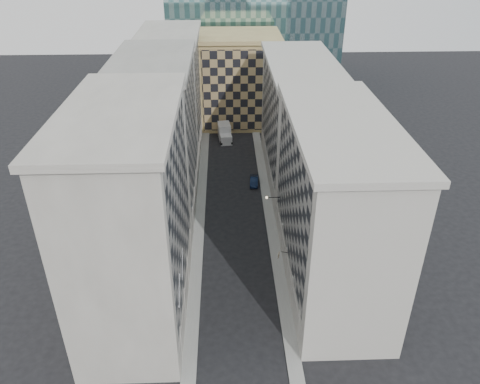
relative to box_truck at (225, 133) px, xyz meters
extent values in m
plane|color=black|center=(1.29, -57.70, -1.37)|extent=(260.00, 260.00, 0.00)
cube|color=gray|center=(-3.96, -27.70, -1.29)|extent=(1.50, 100.00, 0.15)
cube|color=gray|center=(6.54, -27.70, -1.29)|extent=(1.50, 100.00, 0.15)
cube|color=#9D978D|center=(-9.71, -46.70, 10.13)|extent=(10.00, 22.00, 23.00)
cube|color=gray|center=(-4.83, -46.70, 11.63)|extent=(0.25, 19.36, 18.00)
cube|color=#9D978D|center=(-4.91, -46.70, 0.23)|extent=(0.45, 21.12, 3.20)
cube|color=#9D978D|center=(-9.71, -46.70, 21.98)|extent=(10.80, 22.80, 0.70)
cylinder|color=#9D978D|center=(-5.06, -54.95, 0.83)|extent=(0.90, 0.90, 4.40)
cylinder|color=#9D978D|center=(-5.06, -49.45, 0.83)|extent=(0.90, 0.90, 4.40)
cylinder|color=#9D978D|center=(-5.06, -43.95, 0.83)|extent=(0.90, 0.90, 4.40)
cylinder|color=#9D978D|center=(-5.06, -38.45, 0.83)|extent=(0.90, 0.90, 4.40)
cube|color=gray|center=(-9.71, -24.70, 9.63)|extent=(10.00, 22.00, 22.00)
cube|color=gray|center=(-4.83, -24.70, 11.13)|extent=(0.25, 19.36, 17.00)
cube|color=gray|center=(-4.91, -24.70, 0.23)|extent=(0.45, 21.12, 3.20)
cube|color=gray|center=(-9.71, -24.70, 20.98)|extent=(10.80, 22.80, 0.70)
cylinder|color=gray|center=(-5.06, -32.95, 0.83)|extent=(0.90, 0.90, 4.40)
cylinder|color=gray|center=(-5.06, -27.45, 0.83)|extent=(0.90, 0.90, 4.40)
cylinder|color=gray|center=(-5.06, -21.95, 0.83)|extent=(0.90, 0.90, 4.40)
cylinder|color=gray|center=(-5.06, -16.45, 0.83)|extent=(0.90, 0.90, 4.40)
cube|color=#9D978D|center=(-9.71, -2.70, 9.13)|extent=(10.00, 22.00, 21.00)
cube|color=gray|center=(-4.83, -2.70, 10.63)|extent=(0.25, 19.36, 16.00)
cube|color=#9D978D|center=(-4.91, -2.70, 0.23)|extent=(0.45, 21.12, 3.20)
cube|color=#9D978D|center=(-9.71, -2.70, 19.98)|extent=(10.80, 22.80, 0.70)
cylinder|color=#9D978D|center=(-5.06, -10.95, 0.83)|extent=(0.90, 0.90, 4.40)
cylinder|color=#9D978D|center=(-5.06, -5.45, 0.83)|extent=(0.90, 0.90, 4.40)
cylinder|color=#9D978D|center=(-5.06, 0.05, 0.83)|extent=(0.90, 0.90, 4.40)
cylinder|color=#9D978D|center=(-5.06, 5.55, 0.83)|extent=(0.90, 0.90, 4.40)
cube|color=#B2AEA3|center=(12.29, -42.70, 8.63)|extent=(10.00, 26.00, 20.00)
cube|color=gray|center=(7.41, -42.70, 10.13)|extent=(0.25, 22.88, 15.00)
cube|color=#B2AEA3|center=(7.49, -42.70, 0.23)|extent=(0.45, 24.96, 3.20)
cube|color=#B2AEA3|center=(12.29, -42.70, 18.98)|extent=(10.80, 26.80, 0.70)
cylinder|color=#B2AEA3|center=(7.64, -53.10, 0.83)|extent=(0.90, 0.90, 4.40)
cylinder|color=#B2AEA3|center=(7.64, -47.90, 0.83)|extent=(0.90, 0.90, 4.40)
cylinder|color=#B2AEA3|center=(7.64, -42.70, 0.83)|extent=(0.90, 0.90, 4.40)
cylinder|color=#B2AEA3|center=(7.64, -37.50, 0.83)|extent=(0.90, 0.90, 4.40)
cylinder|color=#B2AEA3|center=(7.64, -32.30, 0.83)|extent=(0.90, 0.90, 4.40)
cube|color=#B2AEA3|center=(12.29, -15.70, 8.13)|extent=(10.00, 28.00, 19.00)
cube|color=gray|center=(7.41, -15.70, 9.63)|extent=(0.25, 24.64, 14.00)
cube|color=#B2AEA3|center=(7.49, -15.70, 0.23)|extent=(0.45, 26.88, 3.20)
cube|color=#B2AEA3|center=(12.29, -15.70, 17.98)|extent=(10.80, 28.80, 0.70)
cube|color=tan|center=(3.29, 10.30, 7.63)|extent=(16.00, 14.00, 18.00)
cube|color=tan|center=(3.29, 3.20, 7.63)|extent=(15.20, 0.25, 16.50)
cube|color=tan|center=(3.29, 10.30, 17.03)|extent=(16.80, 14.80, 0.80)
cube|color=#312C26|center=(1.29, 24.30, 12.63)|extent=(6.00, 6.00, 28.00)
cylinder|color=gray|center=(-4.61, -53.70, 6.63)|extent=(0.10, 2.33, 2.33)
cylinder|color=gray|center=(-4.61, -49.70, 6.63)|extent=(0.10, 2.33, 2.33)
cylinder|color=black|center=(6.39, -33.70, 4.83)|extent=(1.80, 0.08, 0.08)
sphere|color=#FFE5B2|center=(5.49, -33.70, 4.83)|extent=(0.36, 0.36, 0.36)
cube|color=silver|center=(0.22, -1.90, -0.46)|extent=(2.49, 2.67, 1.82)
cube|color=silver|center=(-0.08, 0.72, 0.20)|extent=(2.73, 3.89, 3.14)
cylinder|color=black|center=(-0.70, -2.82, -0.91)|extent=(0.41, 0.94, 0.91)
cylinder|color=black|center=(1.32, -2.59, -0.91)|extent=(0.41, 0.94, 0.91)
cylinder|color=black|center=(-1.23, 1.81, -0.91)|extent=(0.41, 0.94, 0.91)
cylinder|color=black|center=(0.79, 2.04, -0.91)|extent=(0.41, 0.94, 0.91)
imported|color=#0E1B36|center=(4.79, -18.88, -0.74)|extent=(1.63, 3.89, 1.25)
cylinder|color=black|center=(6.89, -43.19, 2.84)|extent=(0.78, 0.31, 0.06)
cube|color=#C2AD8E|center=(6.19, -43.19, 2.43)|extent=(0.28, 0.69, 0.71)
camera|label=1|loc=(-0.02, -87.63, 37.01)|focal=35.00mm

